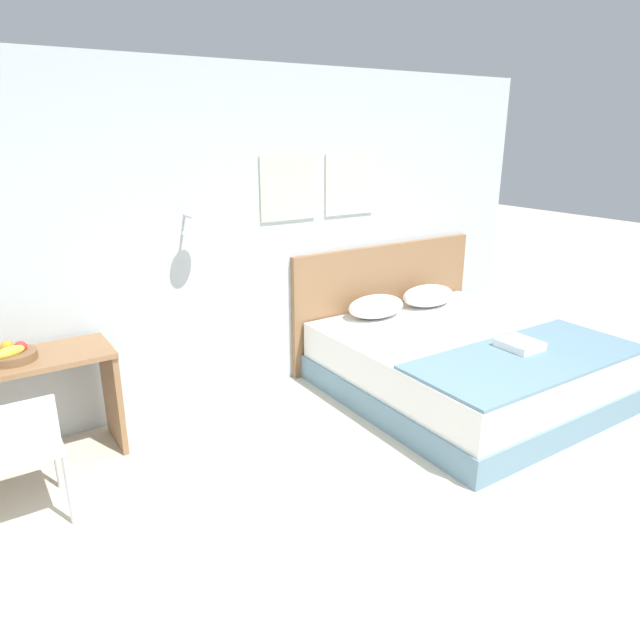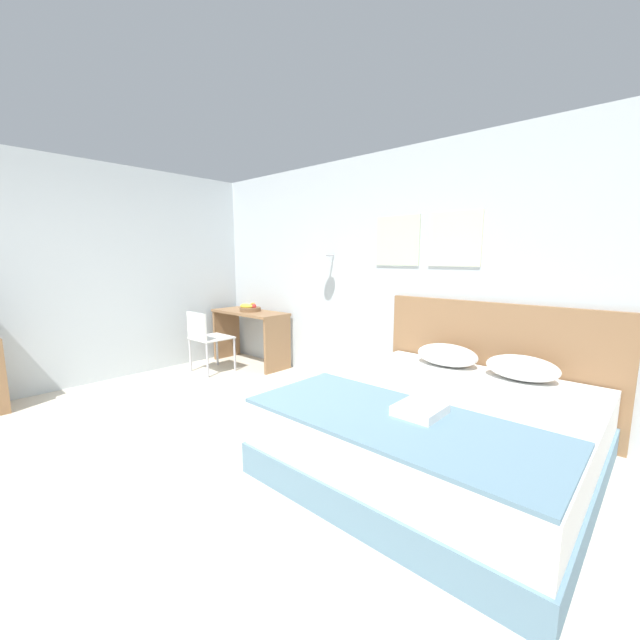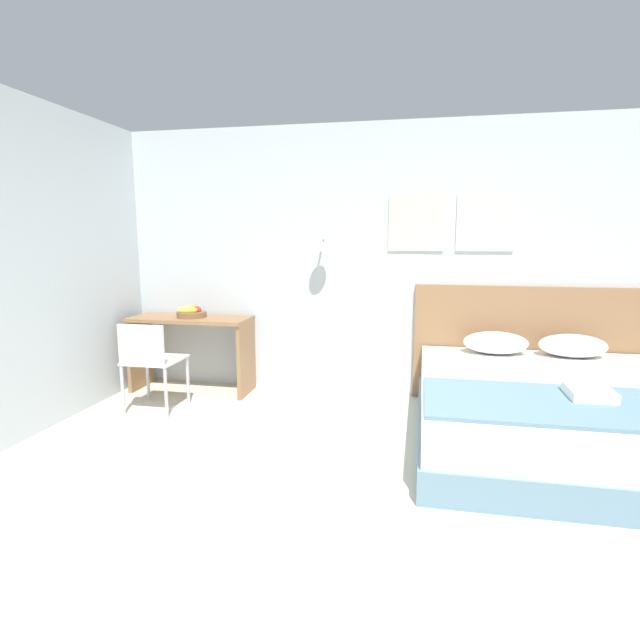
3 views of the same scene
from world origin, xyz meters
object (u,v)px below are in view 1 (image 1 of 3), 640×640
object	(u,v)px
folded_towel_near_foot	(520,344)
desk	(17,394)
bed	(464,365)
pillow_left	(376,306)
pillow_right	(428,296)
fruit_bowl	(12,354)
headboard	(385,301)
throw_blanket	(528,358)
desk_chair	(17,449)

from	to	relation	value
folded_towel_near_foot	desk	xyz separation A→B (m)	(-3.36, 1.28, -0.05)
bed	pillow_left	bearing A→B (deg)	111.64
desk	pillow_right	bearing A→B (deg)	-0.10
folded_towel_near_foot	fruit_bowl	world-z (taller)	fruit_bowl
headboard	throw_blanket	world-z (taller)	headboard
pillow_right	throw_blanket	bearing A→B (deg)	-102.78
pillow_left	desk	xyz separation A→B (m)	(-2.96, 0.01, -0.09)
headboard	folded_towel_near_foot	size ratio (longest dim) A/B	7.09
throw_blanket	desk_chair	size ratio (longest dim) A/B	2.33
fruit_bowl	bed	bearing A→B (deg)	-14.05
fruit_bowl	desk_chair	bearing A→B (deg)	-98.02
bed	pillow_right	xyz separation A→B (m)	(0.32, 0.81, 0.37)
pillow_right	desk	xyz separation A→B (m)	(-3.60, 0.01, -0.09)
desk	desk_chair	world-z (taller)	desk_chair
pillow_right	desk_chair	world-z (taller)	desk_chair
headboard	desk_chair	xyz separation A→B (m)	(-3.36, -0.93, -0.06)
bed	fruit_bowl	distance (m)	3.41
desk_chair	bed	bearing A→B (deg)	-2.43
pillow_left	desk	bearing A→B (deg)	179.88
headboard	fruit_bowl	distance (m)	3.29
desk_chair	headboard	bearing A→B (deg)	15.53
bed	desk	distance (m)	3.39
throw_blanket	desk	bearing A→B (deg)	156.50
desk	fruit_bowl	size ratio (longest dim) A/B	4.07
headboard	fruit_bowl	world-z (taller)	headboard
folded_towel_near_foot	desk	world-z (taller)	desk
desk	desk_chair	distance (m)	0.68
pillow_left	fruit_bowl	bearing A→B (deg)	179.89
throw_blanket	headboard	bearing A→B (deg)	90.00
folded_towel_near_foot	pillow_right	bearing A→B (deg)	79.24
bed	desk	size ratio (longest dim) A/B	1.73
headboard	desk_chair	size ratio (longest dim) A/B	2.55
headboard	desk	distance (m)	3.29
desk	desk_chair	bearing A→B (deg)	-96.85
pillow_right	fruit_bowl	world-z (taller)	fruit_bowl
pillow_left	desk	world-z (taller)	desk
bed	desk_chair	size ratio (longest dim) A/B	2.55
headboard	pillow_left	size ratio (longest dim) A/B	3.71
throw_blanket	fruit_bowl	distance (m)	3.57
throw_blanket	fruit_bowl	world-z (taller)	fruit_bowl
throw_blanket	folded_towel_near_foot	bearing A→B (deg)	61.33
desk_chair	pillow_right	bearing A→B (deg)	10.30
headboard	pillow_left	distance (m)	0.42
desk_chair	fruit_bowl	world-z (taller)	fruit_bowl
pillow_left	throw_blanket	world-z (taller)	pillow_left
pillow_right	fruit_bowl	size ratio (longest dim) A/B	1.90
pillow_left	throw_blanket	bearing A→B (deg)	-77.22
throw_blanket	folded_towel_near_foot	xyz separation A→B (m)	(0.08, 0.15, 0.04)
pillow_left	folded_towel_near_foot	distance (m)	1.34
pillow_right	headboard	bearing A→B (deg)	140.61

